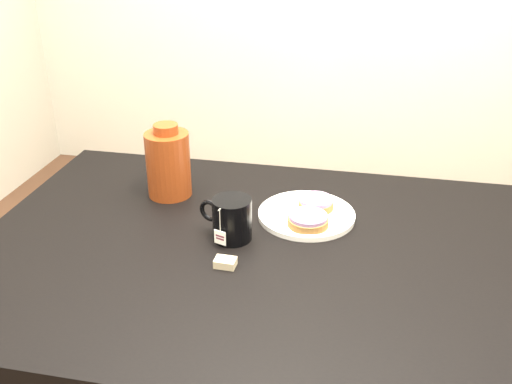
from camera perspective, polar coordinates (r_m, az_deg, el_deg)
table at (r=1.32m, az=2.50°, el=-8.84°), size 1.40×0.90×0.75m
plate at (r=1.40m, az=5.08°, el=-2.20°), size 0.24×0.24×0.02m
bagel_back at (r=1.42m, az=6.02°, el=-1.11°), size 0.11×0.11×0.03m
bagel_front at (r=1.34m, az=5.23°, el=-2.81°), size 0.10×0.10×0.03m
mug at (r=1.30m, az=-2.50°, el=-2.67°), size 0.14×0.11×0.10m
teabag_pouch at (r=1.22m, az=-3.09°, el=-7.06°), size 0.05×0.03×0.02m
bagel_package at (r=1.49m, az=-8.76°, el=2.88°), size 0.13×0.13×0.20m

